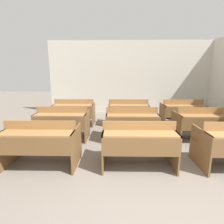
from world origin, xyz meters
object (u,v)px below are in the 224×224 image
at_px(bench_second_left, 63,121).
at_px(bench_second_center, 132,122).
at_px(bench_front_left, 41,141).
at_px(bench_front_center, 138,142).
at_px(bench_third_left, 74,111).
at_px(bench_second_right, 202,123).
at_px(bench_third_right, 182,111).
at_px(bench_third_center, 128,111).

height_order(bench_second_left, bench_second_center, same).
xyz_separation_m(bench_front_left, bench_second_center, (1.72, 1.29, 0.00)).
bearing_deg(bench_front_center, bench_second_center, 90.35).
relative_size(bench_second_center, bench_third_left, 1.00).
xyz_separation_m(bench_front_left, bench_second_right, (3.45, 1.29, 0.00)).
xyz_separation_m(bench_second_center, bench_second_right, (1.73, 0.00, 0.00)).
distance_m(bench_second_left, bench_third_right, 3.69).
relative_size(bench_front_left, bench_front_center, 1.00).
height_order(bench_second_center, bench_third_left, same).
xyz_separation_m(bench_second_center, bench_third_left, (-1.73, 1.32, 0.00)).
height_order(bench_front_center, bench_third_left, same).
distance_m(bench_second_right, bench_third_left, 3.71).
distance_m(bench_second_left, bench_third_left, 1.29).
relative_size(bench_front_left, bench_second_center, 1.00).
distance_m(bench_third_center, bench_third_right, 1.72).
bearing_deg(bench_front_left, bench_third_right, 37.04).
bearing_deg(bench_second_center, bench_third_right, 37.14).
xyz_separation_m(bench_front_center, bench_second_right, (1.73, 1.29, 0.00)).
xyz_separation_m(bench_front_left, bench_third_right, (3.45, 2.60, 0.00)).
height_order(bench_front_left, bench_third_center, same).
relative_size(bench_second_right, bench_third_center, 1.00).
relative_size(bench_second_left, bench_third_left, 1.00).
bearing_deg(bench_front_center, bench_second_right, 36.74).
bearing_deg(bench_second_left, bench_second_right, -0.47).
bearing_deg(bench_front_left, bench_second_right, 20.54).
bearing_deg(bench_third_center, bench_third_right, -0.73).
height_order(bench_second_right, bench_third_right, same).
distance_m(bench_front_left, bench_third_center, 3.14).
height_order(bench_second_left, bench_third_left, same).
bearing_deg(bench_third_right, bench_front_left, -142.96).
bearing_deg(bench_third_center, bench_second_center, -90.45).
bearing_deg(bench_third_center, bench_front_center, -90.06).
xyz_separation_m(bench_second_right, bench_third_right, (-0.00, 1.31, 0.00)).
bearing_deg(bench_second_center, bench_third_left, 142.77).
bearing_deg(bench_second_center, bench_front_center, -89.65).
height_order(bench_second_left, bench_third_center, same).
height_order(bench_third_left, bench_third_right, same).
relative_size(bench_front_center, bench_second_left, 1.00).
height_order(bench_front_center, bench_third_center, same).
bearing_deg(bench_third_right, bench_front_center, -123.57).
xyz_separation_m(bench_second_right, bench_third_left, (-3.47, 1.32, 0.00)).
distance_m(bench_front_center, bench_third_left, 3.13).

